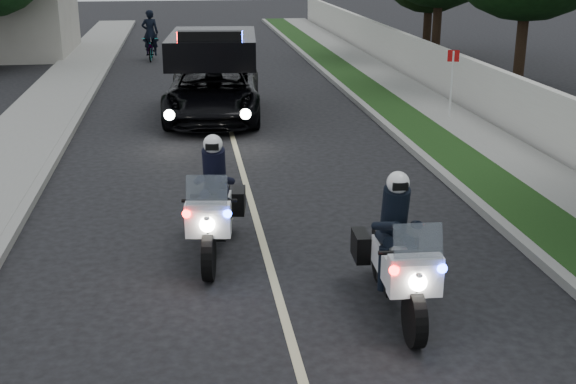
% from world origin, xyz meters
% --- Properties ---
extents(ground, '(120.00, 120.00, 0.00)m').
position_xyz_m(ground, '(0.00, 0.00, 0.00)').
color(ground, black).
rests_on(ground, ground).
extents(curb_right, '(0.20, 60.00, 0.15)m').
position_xyz_m(curb_right, '(4.10, 10.00, 0.07)').
color(curb_right, gray).
rests_on(curb_right, ground).
extents(grass_verge, '(1.20, 60.00, 0.16)m').
position_xyz_m(grass_verge, '(4.80, 10.00, 0.08)').
color(grass_verge, '#193814').
rests_on(grass_verge, ground).
extents(sidewalk_right, '(1.40, 60.00, 0.16)m').
position_xyz_m(sidewalk_right, '(6.10, 10.00, 0.08)').
color(sidewalk_right, gray).
rests_on(sidewalk_right, ground).
extents(property_wall, '(0.22, 60.00, 1.50)m').
position_xyz_m(property_wall, '(7.10, 10.00, 0.75)').
color(property_wall, beige).
rests_on(property_wall, ground).
extents(curb_left, '(0.20, 60.00, 0.15)m').
position_xyz_m(curb_left, '(-4.10, 10.00, 0.07)').
color(curb_left, gray).
rests_on(curb_left, ground).
extents(sidewalk_left, '(2.00, 60.00, 0.16)m').
position_xyz_m(sidewalk_left, '(-5.20, 10.00, 0.08)').
color(sidewalk_left, gray).
rests_on(sidewalk_left, ground).
extents(lane_marking, '(0.12, 50.00, 0.01)m').
position_xyz_m(lane_marking, '(0.00, 10.00, 0.00)').
color(lane_marking, '#BFB78C').
rests_on(lane_marking, ground).
extents(police_moto_left, '(1.07, 2.31, 1.89)m').
position_xyz_m(police_moto_left, '(-0.79, 2.37, 0.00)').
color(police_moto_left, silver).
rests_on(police_moto_left, ground).
extents(police_moto_right, '(0.86, 2.23, 1.87)m').
position_xyz_m(police_moto_right, '(1.49, 0.16, 0.00)').
color(police_moto_right, silver).
rests_on(police_moto_right, ground).
extents(police_suv, '(3.01, 5.71, 2.68)m').
position_xyz_m(police_suv, '(-0.34, 12.19, 0.00)').
color(police_suv, black).
rests_on(police_suv, ground).
extents(bicycle, '(0.68, 1.88, 0.98)m').
position_xyz_m(bicycle, '(-2.46, 23.61, 0.00)').
color(bicycle, black).
rests_on(bicycle, ground).
extents(cyclist, '(0.70, 0.48, 1.88)m').
position_xyz_m(cyclist, '(-2.46, 23.61, 0.00)').
color(cyclist, black).
rests_on(cyclist, ground).
extents(sign_post, '(0.40, 0.40, 2.03)m').
position_xyz_m(sign_post, '(6.00, 10.65, 0.00)').
color(sign_post, maroon).
rests_on(sign_post, ground).
extents(tree_right_c, '(6.83, 6.83, 10.34)m').
position_xyz_m(tree_right_c, '(10.01, 15.16, 0.00)').
color(tree_right_c, '#113310').
rests_on(tree_right_c, ground).
extents(tree_right_d, '(7.93, 7.93, 9.97)m').
position_xyz_m(tree_right_d, '(9.39, 21.85, 0.00)').
color(tree_right_d, '#143913').
rests_on(tree_right_d, ground).
extents(tree_right_e, '(5.82, 5.82, 8.16)m').
position_xyz_m(tree_right_e, '(9.73, 24.08, 0.00)').
color(tree_right_e, black).
rests_on(tree_right_e, ground).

